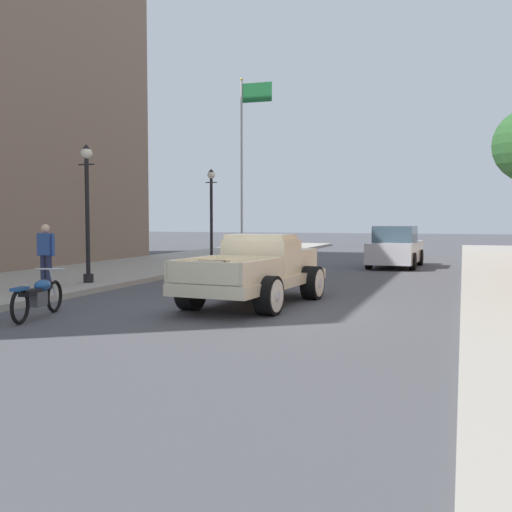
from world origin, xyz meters
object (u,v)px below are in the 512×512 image
object	(u,v)px
motorcycle_parked	(38,296)
street_lamp_far	(211,208)
pedestrian_sidewalk_left	(46,252)
hotrod_truck_cream	(260,270)
car_background_silver	(395,248)
street_lamp_near	(87,203)
flagpole	(246,146)

from	to	relation	value
motorcycle_parked	street_lamp_far	bearing A→B (deg)	98.73
pedestrian_sidewalk_left	hotrod_truck_cream	bearing A→B (deg)	2.49
motorcycle_parked	pedestrian_sidewalk_left	xyz separation A→B (m)	(-2.25, 3.19, 0.64)
car_background_silver	street_lamp_near	distance (m)	12.74
motorcycle_parked	car_background_silver	world-z (taller)	car_background_silver
hotrod_truck_cream	motorcycle_parked	world-z (taller)	hotrod_truck_cream
motorcycle_parked	street_lamp_near	xyz separation A→B (m)	(-2.12, 4.85, 1.94)
motorcycle_parked	street_lamp_near	distance (m)	5.64
pedestrian_sidewalk_left	flagpole	world-z (taller)	flagpole
hotrod_truck_cream	pedestrian_sidewalk_left	world-z (taller)	pedestrian_sidewalk_left
car_background_silver	street_lamp_near	world-z (taller)	street_lamp_near
hotrod_truck_cream	street_lamp_near	bearing A→B (deg)	165.60
flagpole	street_lamp_far	bearing A→B (deg)	-81.97
car_background_silver	flagpole	world-z (taller)	flagpole
pedestrian_sidewalk_left	flagpole	size ratio (longest dim) A/B	0.18
pedestrian_sidewalk_left	flagpole	distance (m)	18.25
flagpole	car_background_silver	bearing A→B (deg)	-34.24
hotrod_truck_cream	pedestrian_sidewalk_left	distance (m)	5.67
hotrod_truck_cream	pedestrian_sidewalk_left	xyz separation A→B (m)	(-5.66, -0.25, 0.33)
street_lamp_far	street_lamp_near	bearing A→B (deg)	-90.08
street_lamp_near	flagpole	size ratio (longest dim) A/B	0.42
flagpole	hotrod_truck_cream	bearing A→B (deg)	-69.45
motorcycle_parked	flagpole	bearing A→B (deg)	98.49
motorcycle_parked	street_lamp_far	distance (m)	14.03
motorcycle_parked	pedestrian_sidewalk_left	size ratio (longest dim) A/B	1.26
hotrod_truck_cream	street_lamp_near	distance (m)	5.94
pedestrian_sidewalk_left	street_lamp_near	distance (m)	2.12
street_lamp_far	pedestrian_sidewalk_left	bearing A→B (deg)	-90.77
motorcycle_parked	flagpole	distance (m)	21.70
motorcycle_parked	car_background_silver	xyz separation A→B (m)	(5.27, 15.10, 0.33)
hotrod_truck_cream	flagpole	world-z (taller)	flagpole
pedestrian_sidewalk_left	street_lamp_far	distance (m)	10.63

